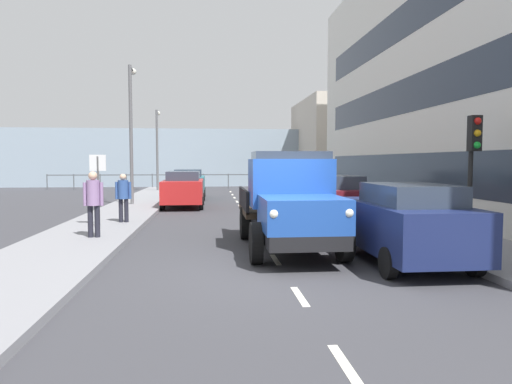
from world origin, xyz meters
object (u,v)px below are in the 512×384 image
(lamp_post_far, at_px, (157,142))
(car_maroon_kerbside_1, at_px, (333,200))
(pedestrian_couple_b, at_px, (93,198))
(pedestrian_near_railing, at_px, (123,194))
(street_sign, at_px, (98,178))
(traffic_light_near, at_px, (473,150))
(car_navy_kerbside_near, at_px, (406,222))
(car_teal_oppositeside_1, at_px, (188,183))
(lamp_post_promenade, at_px, (131,122))
(car_red_oppositeside_0, at_px, (183,189))
(truck_vintage_blue, at_px, (290,203))
(car_grey_kerbside_2, at_px, (304,191))

(lamp_post_far, bearing_deg, car_maroon_kerbside_1, 113.50)
(pedestrian_couple_b, xyz_separation_m, pedestrian_near_railing, (-0.22, -3.08, -0.10))
(pedestrian_near_railing, bearing_deg, street_sign, 60.43)
(traffic_light_near, bearing_deg, car_navy_kerbside_near, 35.05)
(car_teal_oppositeside_1, bearing_deg, lamp_post_promenade, 61.56)
(car_navy_kerbside_near, relative_size, pedestrian_couple_b, 2.21)
(car_red_oppositeside_0, xyz_separation_m, lamp_post_promenade, (2.47, -0.59, 3.17))
(truck_vintage_blue, bearing_deg, lamp_post_far, -75.84)
(pedestrian_couple_b, bearing_deg, car_maroon_kerbside_1, -160.49)
(traffic_light_near, bearing_deg, pedestrian_couple_b, -9.04)
(lamp_post_promenade, relative_size, lamp_post_far, 1.17)
(car_maroon_kerbside_1, height_order, car_grey_kerbside_2, same)
(car_maroon_kerbside_1, relative_size, lamp_post_promenade, 0.58)
(truck_vintage_blue, xyz_separation_m, car_grey_kerbside_2, (-2.22, -9.17, -0.28))
(car_teal_oppositeside_1, relative_size, traffic_light_near, 1.33)
(car_maroon_kerbside_1, relative_size, lamp_post_far, 0.68)
(street_sign, bearing_deg, car_red_oppositeside_0, -106.69)
(truck_vintage_blue, relative_size, traffic_light_near, 1.76)
(truck_vintage_blue, relative_size, car_red_oppositeside_0, 1.40)
(truck_vintage_blue, bearing_deg, car_grey_kerbside_2, -103.64)
(car_grey_kerbside_2, bearing_deg, lamp_post_far, -59.22)
(truck_vintage_blue, xyz_separation_m, car_navy_kerbside_near, (-2.22, 1.61, -0.28))
(lamp_post_promenade, bearing_deg, pedestrian_couple_b, 93.49)
(pedestrian_near_railing, relative_size, street_sign, 0.72)
(car_grey_kerbside_2, xyz_separation_m, car_teal_oppositeside_1, (5.43, -7.10, 0.00))
(car_navy_kerbside_near, height_order, lamp_post_promenade, lamp_post_promenade)
(car_teal_oppositeside_1, xyz_separation_m, lamp_post_promenade, (2.47, 4.55, 3.17))
(pedestrian_couple_b, xyz_separation_m, street_sign, (0.35, -2.07, 0.48))
(car_navy_kerbside_near, bearing_deg, pedestrian_couple_b, -24.46)
(car_teal_oppositeside_1, distance_m, pedestrian_near_railing, 11.60)
(car_maroon_kerbside_1, xyz_separation_m, car_teal_oppositeside_1, (5.43, -11.98, 0.00))
(car_navy_kerbside_near, bearing_deg, car_teal_oppositeside_1, -73.11)
(street_sign, bearing_deg, car_teal_oppositeside_1, -100.01)
(pedestrian_near_railing, height_order, traffic_light_near, traffic_light_near)
(lamp_post_promenade, bearing_deg, car_navy_kerbside_near, 120.64)
(lamp_post_promenade, bearing_deg, traffic_light_near, 131.95)
(traffic_light_near, relative_size, lamp_post_promenade, 0.49)
(car_teal_oppositeside_1, xyz_separation_m, street_sign, (2.20, 12.50, 0.79))
(car_maroon_kerbside_1, xyz_separation_m, traffic_light_near, (-2.50, 4.14, 1.58))
(pedestrian_couple_b, xyz_separation_m, traffic_light_near, (-9.79, 1.56, 1.27))
(truck_vintage_blue, height_order, traffic_light_near, traffic_light_near)
(car_red_oppositeside_0, bearing_deg, car_grey_kerbside_2, 160.17)
(pedestrian_couple_b, relative_size, lamp_post_promenade, 0.27)
(car_navy_kerbside_near, bearing_deg, car_grey_kerbside_2, -90.00)
(truck_vintage_blue, distance_m, car_teal_oppositeside_1, 16.58)
(car_red_oppositeside_0, xyz_separation_m, pedestrian_near_railing, (1.63, 6.35, 0.21))
(car_maroon_kerbside_1, xyz_separation_m, street_sign, (7.63, 0.51, 0.79))
(traffic_light_near, xyz_separation_m, street_sign, (10.14, -3.63, -0.79))
(pedestrian_couple_b, height_order, lamp_post_far, lamp_post_far)
(pedestrian_near_railing, xyz_separation_m, street_sign, (0.57, 1.01, 0.58))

